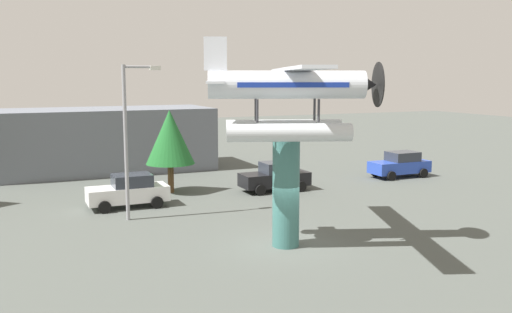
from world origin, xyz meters
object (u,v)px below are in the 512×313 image
(display_pedestal, at_px, (286,193))
(car_distant_blue, at_px, (400,164))
(streetlight_primary, at_px, (130,130))
(car_far_black, at_px, (276,176))
(car_mid_white, at_px, (129,191))
(floatplane_monument, at_px, (290,97))
(storefront_building, at_px, (104,140))
(tree_east, at_px, (170,137))

(display_pedestal, height_order, car_distant_blue, display_pedestal)
(streetlight_primary, bearing_deg, car_far_black, 19.91)
(car_mid_white, bearing_deg, floatplane_monument, 115.83)
(display_pedestal, relative_size, floatplane_monument, 0.44)
(streetlight_primary, relative_size, storefront_building, 0.48)
(floatplane_monument, distance_m, tree_east, 12.77)
(car_distant_blue, bearing_deg, car_mid_white, 4.43)
(car_mid_white, height_order, car_far_black, same)
(display_pedestal, distance_m, car_mid_white, 10.61)
(car_mid_white, bearing_deg, tree_east, -137.42)
(display_pedestal, relative_size, car_far_black, 1.05)
(car_distant_blue, relative_size, storefront_building, 0.27)
(display_pedestal, distance_m, streetlight_primary, 8.67)
(car_far_black, bearing_deg, car_mid_white, 4.60)
(car_distant_blue, distance_m, tree_east, 16.15)
(streetlight_primary, bearing_deg, storefront_building, 85.87)
(streetlight_primary, relative_size, tree_east, 1.50)
(streetlight_primary, height_order, storefront_building, streetlight_primary)
(car_mid_white, relative_size, car_distant_blue, 1.00)
(display_pedestal, relative_size, streetlight_primary, 0.59)
(car_mid_white, xyz_separation_m, storefront_building, (0.72, 12.48, 1.41))
(display_pedestal, bearing_deg, car_mid_white, 115.34)
(car_distant_blue, bearing_deg, display_pedestal, 37.24)
(display_pedestal, distance_m, tree_east, 12.46)
(floatplane_monument, xyz_separation_m, car_mid_white, (-4.63, 9.56, -5.21))
(car_distant_blue, bearing_deg, car_far_black, 4.28)
(display_pedestal, height_order, storefront_building, storefront_building)
(display_pedestal, relative_size, storefront_building, 0.29)
(floatplane_monument, relative_size, streetlight_primary, 1.36)
(car_distant_blue, height_order, tree_east, tree_east)
(car_far_black, distance_m, streetlight_primary, 10.57)
(car_mid_white, xyz_separation_m, tree_east, (3.06, 2.81, 2.45))
(car_distant_blue, bearing_deg, floatplane_monument, 37.59)
(tree_east, bearing_deg, floatplane_monument, -82.76)
(car_distant_blue, relative_size, tree_east, 0.85)
(tree_east, bearing_deg, streetlight_primary, -122.02)
(display_pedestal, xyz_separation_m, tree_east, (-1.45, 12.33, 1.12))
(car_mid_white, height_order, streetlight_primary, streetlight_primary)
(car_mid_white, bearing_deg, storefront_building, -93.32)
(tree_east, bearing_deg, display_pedestal, -83.30)
(floatplane_monument, xyz_separation_m, streetlight_primary, (-5.00, 6.89, -1.74))
(car_far_black, height_order, car_distant_blue, same)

